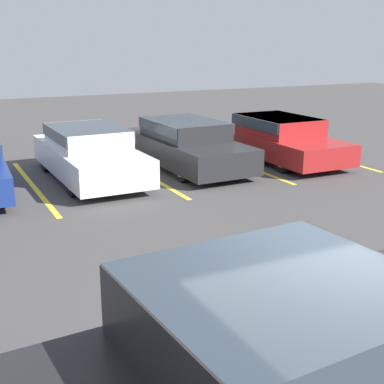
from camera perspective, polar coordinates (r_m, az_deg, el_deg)
The scene contains 8 objects.
stall_stripe_b at distance 13.22m, azimuth -16.61°, elevation 0.65°, with size 0.12×5.44×0.01m, color yellow.
stall_stripe_c at distance 13.94m, azimuth -5.21°, elevation 2.03°, with size 0.12×5.44×0.01m, color yellow.
stall_stripe_d at distance 15.16m, azimuth 4.72°, elevation 3.16°, with size 0.12×5.44×0.01m, color yellow.
stall_stripe_e at distance 16.77m, azimuth 12.98°, elevation 4.04°, with size 0.12×5.44×0.01m, color yellow.
pickup_truck at distance 4.45m, azimuth 12.22°, elevation -18.14°, with size 5.79×2.31×1.68m.
parked_sedan_b at distance 13.42m, azimuth -10.97°, elevation 4.24°, with size 1.82×4.57×1.28m.
parked_sedan_c at distance 14.43m, azimuth -0.68°, elevation 5.29°, with size 1.90×4.70×1.27m.
parked_sedan_d at distance 15.57m, azimuth 9.23°, elevation 5.83°, with size 1.87×4.66×1.24m.
Camera 1 is at (-3.44, -3.41, 3.31)m, focal length 50.00 mm.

